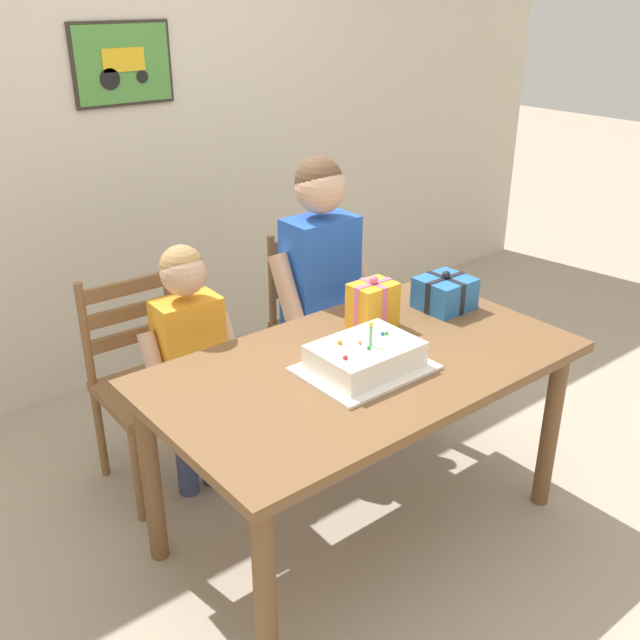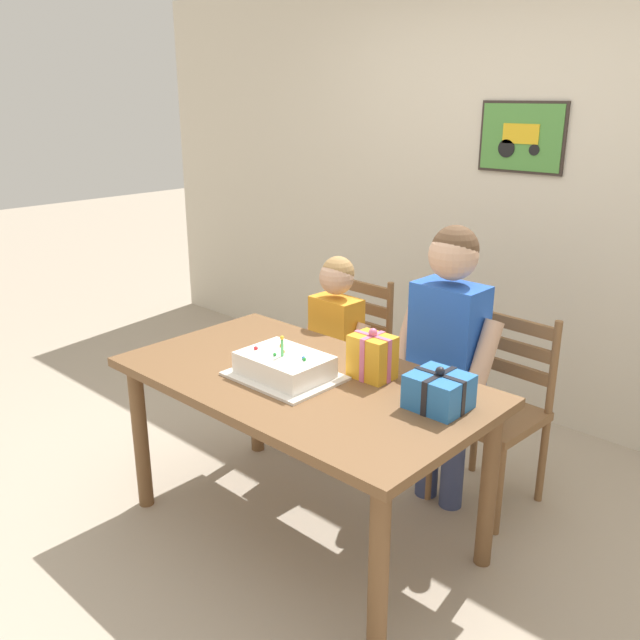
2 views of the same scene
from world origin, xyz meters
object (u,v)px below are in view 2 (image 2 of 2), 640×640
at_px(birthday_cake, 285,367).
at_px(chair_left, 345,359).
at_px(gift_box_red_large, 439,391).
at_px(gift_box_beside_cake, 372,357).
at_px(chair_right, 495,410).
at_px(child_older, 448,342).
at_px(dining_table, 302,398).
at_px(child_younger, 336,338).

distance_m(birthday_cake, chair_left, 1.03).
xyz_separation_m(gift_box_red_large, gift_box_beside_cake, (-0.36, 0.05, 0.03)).
distance_m(chair_left, chair_right, 0.93).
bearing_deg(child_older, chair_right, 49.87).
xyz_separation_m(birthday_cake, chair_right, (0.51, 0.87, -0.34)).
distance_m(dining_table, gift_box_beside_cake, 0.35).
relative_size(gift_box_beside_cake, child_older, 0.16).
relative_size(birthday_cake, gift_box_beside_cake, 2.02).
height_order(birthday_cake, chair_right, birthday_cake).
bearing_deg(chair_left, dining_table, -60.45).
xyz_separation_m(birthday_cake, chair_left, (-0.42, 0.87, -0.34)).
distance_m(gift_box_beside_cake, child_younger, 0.75).
bearing_deg(gift_box_red_large, birthday_cake, -162.67).
xyz_separation_m(gift_box_red_large, chair_left, (-1.04, 0.68, -0.36)).
bearing_deg(gift_box_beside_cake, chair_right, 68.17).
bearing_deg(chair_left, child_younger, -62.49).
relative_size(gift_box_red_large, chair_left, 0.23).
bearing_deg(birthday_cake, chair_right, 59.51).
relative_size(chair_right, child_older, 0.68).
bearing_deg(gift_box_red_large, child_older, 119.30).
relative_size(birthday_cake, child_younger, 0.40).
bearing_deg(child_older, birthday_cake, -117.31).
bearing_deg(gift_box_beside_cake, dining_table, -138.31).
distance_m(chair_left, child_older, 0.87).
height_order(birthday_cake, chair_left, birthday_cake).
height_order(dining_table, gift_box_red_large, gift_box_red_large).
xyz_separation_m(dining_table, gift_box_beside_cake, (0.22, 0.19, 0.19)).
distance_m(birthday_cake, child_older, 0.77).
xyz_separation_m(gift_box_beside_cake, child_older, (0.09, 0.43, -0.03)).
bearing_deg(gift_box_red_large, chair_right, 99.15).
xyz_separation_m(chair_left, child_older, (0.77, -0.19, 0.35)).
relative_size(dining_table, chair_right, 1.70).
relative_size(gift_box_red_large, child_younger, 0.19).
bearing_deg(child_older, gift_box_beside_cake, -101.45).
relative_size(gift_box_red_large, gift_box_beside_cake, 0.99).
relative_size(chair_right, child_younger, 0.83).
distance_m(gift_box_beside_cake, chair_right, 0.78).
xyz_separation_m(dining_table, chair_right, (0.47, 0.82, -0.19)).
height_order(birthday_cake, gift_box_beside_cake, gift_box_beside_cake).
bearing_deg(dining_table, birthday_cake, -130.36).
distance_m(birthday_cake, gift_box_beside_cake, 0.36).
distance_m(chair_right, child_older, 0.43).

